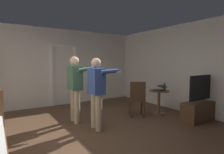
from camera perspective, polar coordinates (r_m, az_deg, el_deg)
ground_plane at (r=4.00m, az=-7.26°, el=-17.57°), size 7.04×7.04×0.00m
wall_back at (r=6.57m, az=-18.94°, el=2.90°), size 6.64×0.12×2.68m
wall_right at (r=5.90m, az=22.45°, el=2.62°), size 0.12×6.16×2.68m
doorway_frame at (r=6.62m, az=-14.92°, el=1.99°), size 0.93×0.08×2.13m
tv_flatscreen at (r=5.33m, az=26.54°, el=-8.61°), size 1.25×0.40×1.19m
side_table at (r=5.46m, az=14.64°, el=-6.54°), size 0.58×0.58×0.70m
laptop at (r=5.37m, az=14.91°, el=-3.63°), size 0.41×0.41×0.16m
bottle_on_table at (r=5.45m, az=16.33°, el=-3.06°), size 0.06×0.06×0.23m
wooden_chair at (r=5.04m, az=7.97°, el=-6.44°), size 0.58×0.58×0.99m
person_blue_shirt at (r=4.05m, az=-4.88°, el=-3.67°), size 0.61×0.58×1.61m
person_striped_shirt at (r=4.61m, az=-11.58°, el=-2.26°), size 0.65×0.59×1.66m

